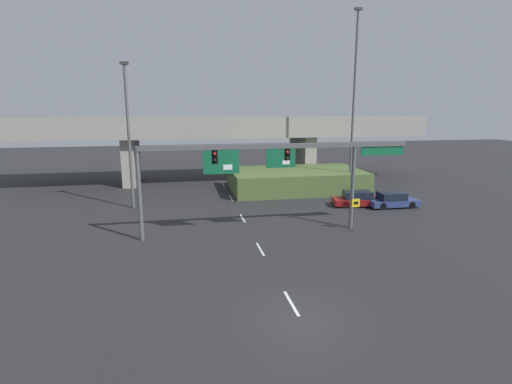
% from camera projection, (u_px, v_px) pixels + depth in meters
% --- Properties ---
extents(ground_plane, '(160.00, 160.00, 0.00)m').
position_uv_depth(ground_plane, '(299.00, 317.00, 17.17)').
color(ground_plane, '#262628').
extents(lane_markings, '(0.14, 31.34, 0.01)m').
position_uv_depth(lane_markings, '(243.00, 218.00, 32.28)').
color(lane_markings, silver).
rests_on(lane_markings, ground).
extents(signal_gantry, '(19.07, 0.44, 6.35)m').
position_uv_depth(signal_gantry, '(270.00, 160.00, 27.51)').
color(signal_gantry, '#515456').
rests_on(signal_gantry, ground).
extents(speed_limit_sign, '(0.60, 0.11, 2.43)m').
position_uv_depth(speed_limit_sign, '(355.00, 210.00, 28.74)').
color(speed_limit_sign, '#4C4C4C').
rests_on(speed_limit_sign, ground).
extents(highway_light_pole_near, '(0.70, 0.36, 12.48)m').
position_uv_depth(highway_light_pole_near, '(129.00, 133.00, 34.15)').
color(highway_light_pole_near, '#515456').
rests_on(highway_light_pole_near, ground).
extents(highway_light_pole_far, '(0.70, 0.36, 18.09)m').
position_uv_depth(highway_light_pole_far, '(354.00, 101.00, 39.87)').
color(highway_light_pole_far, '#515456').
rests_on(highway_light_pole_far, ground).
extents(overpass_bridge, '(48.98, 8.68, 7.71)m').
position_uv_depth(overpass_bridge, '(220.00, 134.00, 47.81)').
color(overpass_bridge, gray).
rests_on(overpass_bridge, ground).
extents(grass_embankment, '(13.94, 8.15, 2.18)m').
position_uv_depth(grass_embankment, '(296.00, 180.00, 42.89)').
color(grass_embankment, '#4C6033').
rests_on(grass_embankment, ground).
extents(parked_sedan_near_right, '(4.93, 2.55, 1.35)m').
position_uv_depth(parked_sedan_near_right, '(359.00, 199.00, 36.15)').
color(parked_sedan_near_right, maroon).
rests_on(parked_sedan_near_right, ground).
extents(parked_sedan_mid_right, '(4.44, 1.83, 1.36)m').
position_uv_depth(parked_sedan_mid_right, '(393.00, 200.00, 35.69)').
color(parked_sedan_mid_right, navy).
rests_on(parked_sedan_mid_right, ground).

